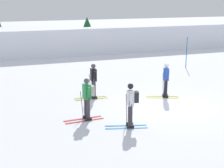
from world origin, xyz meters
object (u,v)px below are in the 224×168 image
object	(u,v)px
skier_blue	(166,79)
skier_green	(87,97)
skier_white	(131,103)
conifer_far_left	(87,30)
trail_marker_pole	(187,52)
skier_black	(93,80)

from	to	relation	value
skier_blue	skier_green	size ratio (longest dim) A/B	1.00
skier_blue	skier_white	distance (m)	4.41
skier_white	conifer_far_left	world-z (taller)	conifer_far_left
trail_marker_pole	skier_white	bearing A→B (deg)	-132.48
skier_black	conifer_far_left	xyz separation A→B (m)	(4.02, 14.28, 1.04)
skier_white	conifer_far_left	xyz separation A→B (m)	(3.88, 18.41, 1.00)
skier_green	conifer_far_left	size ratio (longest dim) A/B	0.55
skier_black	skier_white	world-z (taller)	same
skier_green	trail_marker_pole	distance (m)	12.11
trail_marker_pole	conifer_far_left	bearing A→B (deg)	114.34
skier_white	trail_marker_pole	size ratio (longest dim) A/B	0.80
skier_blue	skier_black	bearing A→B (deg)	161.85
trail_marker_pole	conifer_far_left	distance (m)	10.46
skier_blue	conifer_far_left	distance (m)	15.43
conifer_far_left	skier_green	bearing A→B (deg)	-106.84
skier_black	skier_green	bearing A→B (deg)	-112.34
trail_marker_pole	conifer_far_left	xyz separation A→B (m)	(-4.29, 9.49, 0.88)
skier_white	skier_green	world-z (taller)	same
trail_marker_pole	skier_green	bearing A→B (deg)	-141.35
skier_black	conifer_far_left	size ratio (longest dim) A/B	0.55
skier_blue	conifer_far_left	world-z (taller)	conifer_far_left
skier_white	conifer_far_left	distance (m)	18.84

